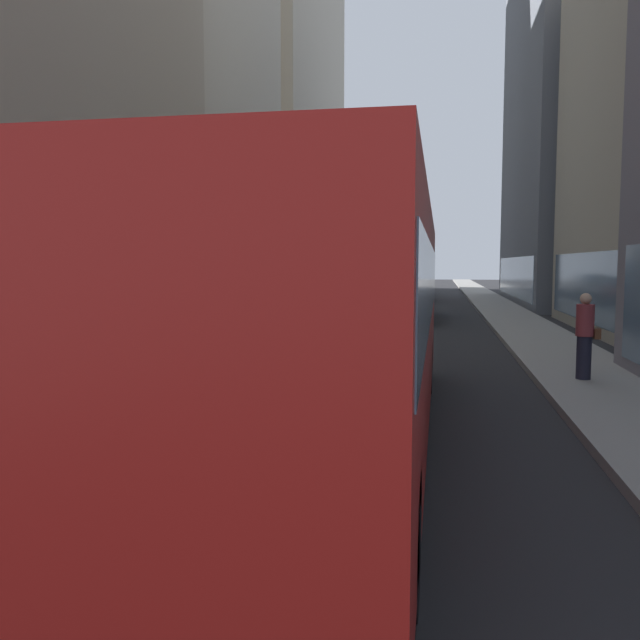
# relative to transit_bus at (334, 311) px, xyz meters

# --- Properties ---
(ground_plane) EXTENTS (120.00, 120.00, 0.00)m
(ground_plane) POSITION_rel_transit_bus_xyz_m (-1.20, 31.87, -1.78)
(ground_plane) COLOR #232326
(sidewalk_left) EXTENTS (2.40, 110.00, 0.15)m
(sidewalk_left) POSITION_rel_transit_bus_xyz_m (-6.90, 31.87, -1.70)
(sidewalk_left) COLOR #9E9991
(sidewalk_left) RESTS_ON ground
(sidewalk_right) EXTENTS (2.40, 110.00, 0.15)m
(sidewalk_right) POSITION_rel_transit_bus_xyz_m (4.50, 31.87, -1.70)
(sidewalk_right) COLOR gray
(sidewalk_right) RESTS_ON ground
(building_left_mid) EXTENTS (8.33, 16.92, 25.16)m
(building_left_mid) POSITION_rel_transit_bus_xyz_m (-13.10, 24.92, 10.79)
(building_left_mid) COLOR #B2A893
(building_left_mid) RESTS_ON ground
(building_left_far) EXTENTS (8.95, 23.91, 31.41)m
(building_left_far) POSITION_rel_transit_bus_xyz_m (-13.10, 47.52, 13.92)
(building_left_far) COLOR #B2A893
(building_left_far) RESTS_ON ground
(building_right_far) EXTENTS (9.65, 19.15, 26.95)m
(building_right_far) POSITION_rel_transit_bus_xyz_m (10.70, 32.82, 11.69)
(building_right_far) COLOR slate
(building_right_far) RESTS_ON ground
(transit_bus) EXTENTS (2.78, 11.53, 3.05)m
(transit_bus) POSITION_rel_transit_bus_xyz_m (0.00, 0.00, 0.00)
(transit_bus) COLOR red
(transit_bus) RESTS_ON ground
(car_silver_sedan) EXTENTS (1.75, 4.30, 1.62)m
(car_silver_sedan) POSITION_rel_transit_bus_xyz_m (-2.40, 37.91, -0.96)
(car_silver_sedan) COLOR #B7BABF
(car_silver_sedan) RESTS_ON ground
(car_red_coupe) EXTENTS (1.90, 4.56, 1.62)m
(car_red_coupe) POSITION_rel_transit_bus_xyz_m (0.00, 34.19, -0.95)
(car_red_coupe) COLOR red
(car_red_coupe) RESTS_ON ground
(car_white_van) EXTENTS (1.74, 4.30, 1.62)m
(car_white_van) POSITION_rel_transit_bus_xyz_m (0.00, 43.35, -0.96)
(car_white_van) COLOR silver
(car_white_van) RESTS_ON ground
(car_yellow_taxi) EXTENTS (1.77, 4.32, 1.62)m
(car_yellow_taxi) POSITION_rel_transit_bus_xyz_m (-4.00, 12.23, -0.96)
(car_yellow_taxi) COLOR yellow
(car_yellow_taxi) RESTS_ON ground
(box_truck) EXTENTS (2.30, 7.50, 3.05)m
(box_truck) POSITION_rel_transit_bus_xyz_m (0.00, 19.59, -0.11)
(box_truck) COLOR #19519E
(box_truck) RESTS_ON ground
(pedestrian_with_handbag) EXTENTS (0.45, 0.34, 1.69)m
(pedestrian_with_handbag) POSITION_rel_transit_bus_xyz_m (4.20, 4.79, -0.76)
(pedestrian_with_handbag) COLOR #1E1E2D
(pedestrian_with_handbag) RESTS_ON sidewalk_right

